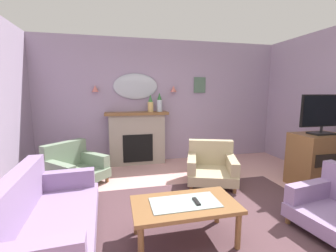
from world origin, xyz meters
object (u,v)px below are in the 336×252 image
object	(u,v)px
mantel_vase_centre	(151,104)
wall_sconce_right	(174,89)
mantel_vase_right	(160,103)
coffee_table	(185,208)
armchair_in_corner	(211,165)
fireplace	(137,138)
tv_flatscreen	(323,113)
wall_mirror	(136,86)
tv_remote	(196,202)
framed_picture	(200,85)
wall_sconce_left	(95,89)
armchair_by_coffee_table	(74,167)
floral_couch	(42,216)
tv_cabinet	(317,160)

from	to	relation	value
mantel_vase_centre	wall_sconce_right	xyz separation A→B (m)	(0.55, 0.12, 0.33)
mantel_vase_right	coffee_table	size ratio (longest dim) A/B	0.38
armchair_in_corner	fireplace	bearing A→B (deg)	130.53
mantel_vase_centre	tv_flatscreen	distance (m)	3.17
fireplace	wall_mirror	size ratio (longest dim) A/B	1.42
mantel_vase_right	tv_remote	distance (m)	2.95
wall_mirror	framed_picture	size ratio (longest dim) A/B	2.67
wall_sconce_right	wall_sconce_left	bearing A→B (deg)	180.00
armchair_in_corner	tv_remote	bearing A→B (deg)	-119.21
wall_mirror	mantel_vase_centre	bearing A→B (deg)	-29.54
armchair_by_coffee_table	wall_sconce_right	bearing A→B (deg)	25.32
mantel_vase_right	floral_couch	distance (m)	3.20
wall_sconce_left	coffee_table	size ratio (longest dim) A/B	0.13
framed_picture	tv_remote	world-z (taller)	framed_picture
mantel_vase_right	tv_remote	bearing A→B (deg)	-93.23
tv_remote	armchair_in_corner	bearing A→B (deg)	60.79
tv_flatscreen	floral_couch	bearing A→B (deg)	-172.01
framed_picture	armchair_in_corner	distance (m)	2.12
wall_sconce_left	tv_cabinet	bearing A→B (deg)	-28.66
wall_sconce_left	armchair_by_coffee_table	bearing A→B (deg)	-109.31
floral_couch	tv_flatscreen	xyz separation A→B (m)	(4.06, 0.57, 0.93)
mantel_vase_right	armchair_in_corner	bearing A→B (deg)	-63.53
wall_mirror	wall_sconce_left	bearing A→B (deg)	-176.63
framed_picture	tv_remote	xyz separation A→B (m)	(-1.16, -2.98, -1.30)
framed_picture	tv_cabinet	size ratio (longest dim) A/B	0.40
tv_cabinet	tv_remote	bearing A→B (deg)	-159.91
wall_sconce_right	tv_flatscreen	world-z (taller)	wall_sconce_right
floral_couch	framed_picture	bearing A→B (deg)	44.32
coffee_table	tv_remote	distance (m)	0.14
framed_picture	tv_remote	size ratio (longest dim) A/B	2.25
mantel_vase_right	framed_picture	distance (m)	1.09
wall_sconce_left	floral_couch	distance (m)	2.95
wall_sconce_left	wall_sconce_right	size ratio (longest dim) A/B	1.00
wall_sconce_right	armchair_by_coffee_table	distance (m)	2.63
wall_sconce_left	armchair_in_corner	bearing A→B (deg)	-35.81
tv_cabinet	coffee_table	bearing A→B (deg)	-161.27
wall_mirror	armchair_by_coffee_table	size ratio (longest dim) A/B	0.84
tv_flatscreen	wall_sconce_left	bearing A→B (deg)	151.09
wall_mirror	wall_sconce_left	distance (m)	0.85
fireplace	wall_sconce_right	bearing A→B (deg)	6.16
framed_picture	floral_couch	bearing A→B (deg)	-135.68
armchair_in_corner	tv_flatscreen	world-z (taller)	tv_flatscreen
tv_remote	armchair_in_corner	distance (m)	1.69
framed_picture	fireplace	bearing A→B (deg)	-174.23
fireplace	tv_flatscreen	world-z (taller)	tv_flatscreen
wall_mirror	armchair_by_coffee_table	world-z (taller)	wall_mirror
floral_couch	tv_cabinet	distance (m)	4.10
armchair_by_coffee_table	tv_cabinet	world-z (taller)	tv_cabinet
armchair_by_coffee_table	floral_couch	bearing A→B (deg)	-91.36
armchair_by_coffee_table	tv_flatscreen	bearing A→B (deg)	-14.89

